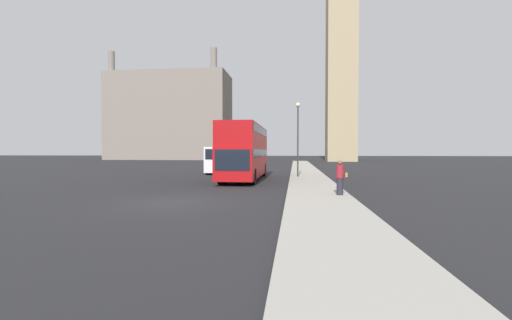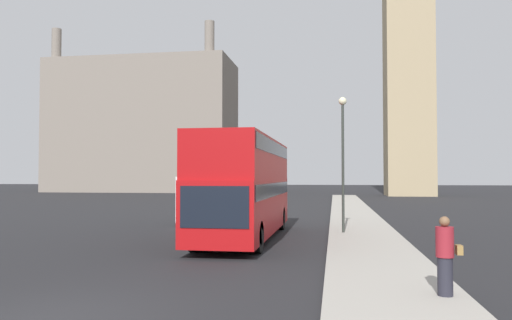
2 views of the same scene
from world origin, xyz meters
name	(u,v)px [view 2 (image 2 of 2)]	position (x,y,z in m)	size (l,w,h in m)	color
ground_plane	(52,318)	(0.00, 0.00, 0.00)	(300.00, 300.00, 0.00)	black
building_block_distant	(143,127)	(-27.99, 74.62, 11.43)	(31.50, 13.21, 27.80)	slate
red_double_decker_bus	(245,183)	(1.49, 12.25, 2.36)	(2.59, 11.19, 4.23)	#A80F11
white_van	(207,198)	(-2.01, 19.17, 1.42)	(2.11, 5.25, 2.65)	white
pedestrian	(445,256)	(7.56, 2.31, 0.98)	(0.53, 0.37, 1.67)	#23232D
street_lamp	(343,144)	(5.64, 14.05, 4.12)	(0.36, 0.36, 6.10)	#2D332D
parked_sedan	(248,196)	(-3.25, 40.36, 0.69)	(1.90, 4.64, 1.54)	navy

